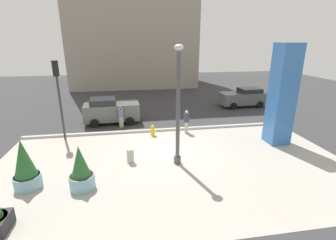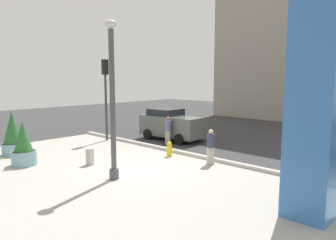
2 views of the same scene
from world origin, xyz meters
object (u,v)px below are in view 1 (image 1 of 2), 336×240
at_px(art_pillar_blue, 282,95).
at_px(concrete_bollard, 130,156).
at_px(potted_plant_curbside, 81,171).
at_px(potted_plant_near_right, 25,167).
at_px(fire_hydrant, 153,131).
at_px(traffic_light_far_side, 58,88).
at_px(lamp_post, 178,110).
at_px(pedestrian_crossing, 121,115).
at_px(car_curb_east, 244,97).
at_px(pedestrian_by_curb, 186,121).
at_px(car_far_lane, 111,110).

xyz_separation_m(art_pillar_blue, concrete_bollard, (-8.96, -1.24, -2.59)).
distance_m(potted_plant_curbside, concrete_bollard, 2.93).
bearing_deg(potted_plant_near_right, fire_hydrant, 40.90).
xyz_separation_m(fire_hydrant, traffic_light_far_side, (-5.61, 0.32, 2.94)).
bearing_deg(potted_plant_curbside, lamp_post, 19.20).
bearing_deg(potted_plant_near_right, potted_plant_curbside, -10.44).
bearing_deg(lamp_post, pedestrian_crossing, 115.80).
bearing_deg(car_curb_east, art_pillar_blue, -102.50).
bearing_deg(car_curb_east, fire_hydrant, -146.35).
relative_size(potted_plant_curbside, pedestrian_by_curb, 1.24).
relative_size(art_pillar_blue, potted_plant_curbside, 3.01).
distance_m(potted_plant_curbside, traffic_light_far_side, 6.66).
xyz_separation_m(concrete_bollard, car_curb_east, (10.84, 9.71, 0.50)).
xyz_separation_m(lamp_post, potted_plant_near_right, (-6.76, -1.12, -1.86)).
distance_m(lamp_post, art_pillar_blue, 6.80).
relative_size(car_far_lane, pedestrian_by_curb, 2.62).
distance_m(potted_plant_curbside, pedestrian_by_curb, 8.24).
bearing_deg(traffic_light_far_side, potted_plant_curbside, -71.03).
relative_size(fire_hydrant, pedestrian_crossing, 0.46).
relative_size(traffic_light_far_side, pedestrian_by_curb, 3.11).
xyz_separation_m(art_pillar_blue, car_curb_east, (1.88, 8.48, -2.09)).
bearing_deg(pedestrian_crossing, art_pillar_blue, -24.70).
bearing_deg(car_far_lane, lamp_post, -63.02).
xyz_separation_m(lamp_post, traffic_light_far_side, (-6.46, 4.30, 0.44)).
bearing_deg(lamp_post, car_curb_east, 50.30).
bearing_deg(car_far_lane, potted_plant_curbside, -94.90).
relative_size(fire_hydrant, pedestrian_by_curb, 0.47).
relative_size(potted_plant_near_right, car_far_lane, 0.53).
xyz_separation_m(potted_plant_curbside, car_curb_east, (12.91, 11.74, 0.03)).
bearing_deg(traffic_light_far_side, car_curb_east, 21.52).
relative_size(lamp_post, car_far_lane, 1.42).
bearing_deg(pedestrian_by_curb, car_curb_east, 40.62).
relative_size(potted_plant_near_right, traffic_light_far_side, 0.45).
relative_size(potted_plant_near_right, concrete_bollard, 2.96).
xyz_separation_m(art_pillar_blue, fire_hydrant, (-7.43, 2.28, -2.60)).
bearing_deg(traffic_light_far_side, car_far_lane, 46.86).
distance_m(lamp_post, potted_plant_curbside, 5.13).
height_order(car_far_lane, pedestrian_crossing, car_far_lane).
distance_m(art_pillar_blue, car_far_lane, 11.85).
relative_size(art_pillar_blue, car_curb_east, 1.36).
bearing_deg(potted_plant_near_right, pedestrian_crossing, 62.14).
height_order(traffic_light_far_side, pedestrian_crossing, traffic_light_far_side).
bearing_deg(pedestrian_by_curb, concrete_bollard, -136.02).
bearing_deg(pedestrian_by_curb, traffic_light_far_side, 179.14).
xyz_separation_m(car_far_lane, pedestrian_crossing, (0.75, -1.17, -0.06)).
distance_m(concrete_bollard, traffic_light_far_side, 6.32).
bearing_deg(art_pillar_blue, potted_plant_near_right, -168.00).
relative_size(potted_plant_curbside, pedestrian_crossing, 1.21).
xyz_separation_m(potted_plant_near_right, car_far_lane, (3.06, 8.38, -0.04)).
bearing_deg(fire_hydrant, car_far_lane, 130.93).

